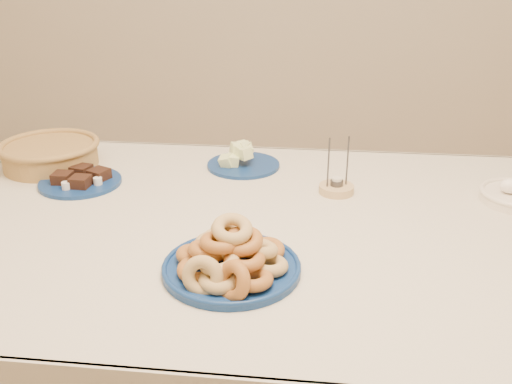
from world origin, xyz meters
The scene contains 6 objects.
dining_table centered at (0.00, 0.00, 0.64)m, with size 1.71×1.11×0.75m.
donut_platter centered at (-0.03, -0.25, 0.78)m, with size 0.36×0.36×0.13m.
melon_plate centered at (-0.09, 0.37, 0.78)m, with size 0.23×0.23×0.08m.
brownie_plate centered at (-0.53, 0.18, 0.76)m, with size 0.27×0.27×0.04m.
wicker_basket centered at (-0.67, 0.30, 0.79)m, with size 0.39×0.39×0.08m.
candle_holder centered at (0.19, 0.20, 0.77)m, with size 0.12×0.12×0.16m.
Camera 1 is at (0.14, -1.25, 1.38)m, focal length 40.00 mm.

